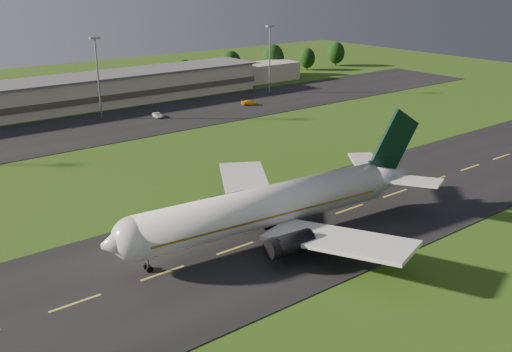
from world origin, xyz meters
TOP-DOWN VIEW (x-y plane):
  - ground at (0.00, 0.00)m, footprint 360.00×360.00m
  - taxiway at (0.00, 0.00)m, footprint 220.00×30.00m
  - apron at (0.00, 72.00)m, footprint 260.00×30.00m
  - airliner at (-4.77, -0.09)m, footprint 51.25×41.97m
  - terminal at (6.40, 96.18)m, footprint 145.00×16.00m
  - light_mast_centre at (5.00, 80.00)m, footprint 2.40×1.20m
  - light_mast_east at (60.00, 80.00)m, footprint 2.40×1.20m
  - tree_line at (40.08, 106.13)m, footprint 196.74×9.19m
  - service_vehicle_c at (16.82, 72.24)m, footprint 2.79×4.57m
  - service_vehicle_d at (44.13, 69.29)m, footprint 4.95×4.01m

SIDE VIEW (x-z plane):
  - ground at x=0.00m, z-range 0.00..0.00m
  - taxiway at x=0.00m, z-range 0.00..0.10m
  - apron at x=0.00m, z-range 0.00..0.10m
  - service_vehicle_c at x=16.82m, z-range 0.10..1.28m
  - service_vehicle_d at x=44.13m, z-range 0.10..1.45m
  - terminal at x=6.40m, z-range -0.21..8.19m
  - airliner at x=-4.77m, z-range -3.13..12.45m
  - tree_line at x=40.08m, z-range -0.37..10.57m
  - light_mast_centre at x=5.00m, z-range 2.56..22.91m
  - light_mast_east at x=60.00m, z-range 2.56..22.91m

